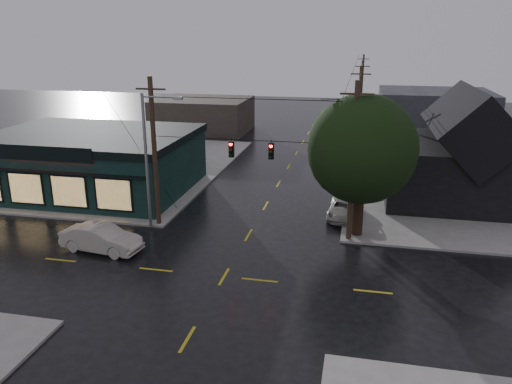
% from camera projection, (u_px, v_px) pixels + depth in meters
% --- Properties ---
extents(ground_plane, '(160.00, 160.00, 0.00)m').
position_uv_depth(ground_plane, '(224.00, 277.00, 27.41)').
color(ground_plane, black).
extents(sidewalk_nw, '(28.00, 28.00, 0.15)m').
position_uv_depth(sidewalk_nw, '(85.00, 165.00, 49.98)').
color(sidewalk_nw, gray).
rests_on(sidewalk_nw, ground).
extents(pizza_shop, '(16.30, 12.34, 4.90)m').
position_uv_depth(pizza_shop, '(92.00, 161.00, 41.66)').
color(pizza_shop, black).
rests_on(pizza_shop, ground).
extents(ne_building, '(12.60, 11.60, 8.75)m').
position_uv_depth(ne_building, '(467.00, 144.00, 38.89)').
color(ne_building, black).
rests_on(ne_building, ground).
extents(corner_tree, '(6.92, 6.92, 9.17)m').
position_uv_depth(corner_tree, '(362.00, 149.00, 31.10)').
color(corner_tree, black).
rests_on(corner_tree, ground).
extents(utility_pole_nw, '(2.00, 0.32, 10.15)m').
position_uv_depth(utility_pole_nw, '(159.00, 225.00, 34.75)').
color(utility_pole_nw, '#2F2315').
rests_on(utility_pole_nw, ground).
extents(utility_pole_ne, '(2.00, 0.32, 10.15)m').
position_uv_depth(utility_pole_ne, '(348.00, 240.00, 32.17)').
color(utility_pole_ne, '#2F2315').
rests_on(utility_pole_ne, ground).
extents(utility_pole_far_a, '(2.00, 0.32, 9.65)m').
position_uv_depth(utility_pole_far_a, '(356.00, 161.00, 52.19)').
color(utility_pole_far_a, '#2F2315').
rests_on(utility_pole_far_a, ground).
extents(utility_pole_far_b, '(2.00, 0.32, 9.15)m').
position_uv_depth(utility_pole_far_b, '(359.00, 127.00, 70.81)').
color(utility_pole_far_b, '#2F2315').
rests_on(utility_pole_far_b, ground).
extents(utility_pole_far_c, '(2.00, 0.32, 9.15)m').
position_uv_depth(utility_pole_far_c, '(361.00, 107.00, 89.44)').
color(utility_pole_far_c, '#2F2315').
rests_on(utility_pole_far_c, ground).
extents(span_signal_assembly, '(13.00, 0.48, 1.23)m').
position_uv_depth(span_signal_assembly, '(251.00, 150.00, 31.70)').
color(span_signal_assembly, black).
rests_on(span_signal_assembly, ground).
extents(streetlight_nw, '(5.40, 0.30, 9.15)m').
position_uv_depth(streetlight_nw, '(151.00, 228.00, 34.16)').
color(streetlight_nw, gray).
rests_on(streetlight_nw, ground).
extents(streetlight_ne, '(5.40, 0.30, 9.15)m').
position_uv_depth(streetlight_ne, '(356.00, 237.00, 32.73)').
color(streetlight_ne, gray).
rests_on(streetlight_ne, ground).
extents(bg_building_west, '(12.00, 10.00, 4.40)m').
position_uv_depth(bg_building_west, '(203.00, 115.00, 66.76)').
color(bg_building_west, '#372B28').
rests_on(bg_building_west, ground).
extents(bg_building_east, '(14.00, 12.00, 5.60)m').
position_uv_depth(bg_building_east, '(433.00, 112.00, 65.28)').
color(bg_building_east, '#27272C').
rests_on(bg_building_east, ground).
extents(sedan_cream, '(5.23, 2.39, 1.66)m').
position_uv_depth(sedan_cream, '(101.00, 238.00, 30.39)').
color(sedan_cream, '#BAB1A3').
rests_on(sedan_cream, ground).
extents(suv_silver, '(2.31, 4.67, 1.27)m').
position_uv_depth(suv_silver, '(344.00, 209.00, 36.02)').
color(suv_silver, '#B0AEA3').
rests_on(suv_silver, ground).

